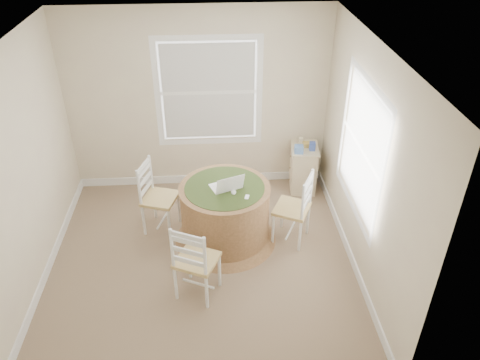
{
  "coord_description": "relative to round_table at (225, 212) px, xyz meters",
  "views": [
    {
      "loc": [
        0.18,
        -4.19,
        3.88
      ],
      "look_at": [
        0.49,
        0.45,
        0.87
      ],
      "focal_mm": 35.0,
      "sensor_mm": 36.0,
      "label": 1
    }
  ],
  "objects": [
    {
      "name": "mouse",
      "position": [
        0.1,
        -0.12,
        0.37
      ],
      "size": [
        0.09,
        0.11,
        0.03
      ],
      "primitive_type": "ellipsoid",
      "rotation": [
        0.0,
        0.0,
        -0.25
      ],
      "color": "white",
      "rests_on": "round_table"
    },
    {
      "name": "room",
      "position": [
        -0.13,
        -0.27,
        0.87
      ],
      "size": [
        3.64,
        3.64,
        2.64
      ],
      "color": "#8E795A",
      "rests_on": "ground"
    },
    {
      "name": "box_blue",
      "position": [
        1.26,
        1.04,
        0.31
      ],
      "size": [
        0.09,
        0.09,
        0.12
      ],
      "primitive_type": "cube",
      "rotation": [
        0.0,
        0.0,
        -0.11
      ],
      "color": "#3852AA",
      "rests_on": "corner_chest"
    },
    {
      "name": "laptop",
      "position": [
        0.02,
        -0.02,
        0.39
      ],
      "size": [
        0.43,
        0.41,
        0.24
      ],
      "rotation": [
        0.0,
        0.0,
        3.52
      ],
      "color": "white",
      "rests_on": "round_table"
    },
    {
      "name": "keys",
      "position": [
        0.2,
        0.0,
        0.36
      ],
      "size": [
        0.07,
        0.06,
        0.02
      ],
      "primitive_type": "cube",
      "rotation": [
        0.0,
        0.0,
        -0.25
      ],
      "color": "black",
      "rests_on": "round_table"
    },
    {
      "name": "corner_chest",
      "position": [
        1.18,
        1.11,
        -0.09
      ],
      "size": [
        0.44,
        0.55,
        0.68
      ],
      "rotation": [
        0.0,
        0.0,
        -0.11
      ],
      "color": "beige",
      "rests_on": "ground"
    },
    {
      "name": "phone",
      "position": [
        0.25,
        -0.22,
        0.36
      ],
      "size": [
        0.07,
        0.1,
        0.02
      ],
      "primitive_type": "cube",
      "rotation": [
        0.0,
        0.0,
        -0.25
      ],
      "color": "#B7BABF",
      "rests_on": "round_table"
    },
    {
      "name": "round_table",
      "position": [
        0.0,
        0.0,
        0.0
      ],
      "size": [
        1.28,
        1.28,
        0.79
      ],
      "rotation": [
        0.0,
        0.0,
        -0.25
      ],
      "color": "#9C6E46",
      "rests_on": "ground"
    },
    {
      "name": "tissue_box",
      "position": [
        1.08,
        0.99,
        0.3
      ],
      "size": [
        0.13,
        0.13,
        0.1
      ],
      "primitive_type": "cube",
      "rotation": [
        0.0,
        0.0,
        -0.11
      ],
      "color": "#5883C9",
      "rests_on": "corner_chest"
    },
    {
      "name": "chair_right",
      "position": [
        0.82,
        -0.04,
        0.04
      ],
      "size": [
        0.54,
        0.55,
        0.95
      ],
      "primitive_type": null,
      "rotation": [
        0.0,
        0.0,
        -2.03
      ],
      "color": "white",
      "rests_on": "ground"
    },
    {
      "name": "chair_near",
      "position": [
        -0.34,
        -0.89,
        0.04
      ],
      "size": [
        0.55,
        0.54,
        0.95
      ],
      "primitive_type": null,
      "rotation": [
        0.0,
        0.0,
        2.72
      ],
      "color": "white",
      "rests_on": "ground"
    },
    {
      "name": "box_yellow",
      "position": [
        1.22,
        1.13,
        0.28
      ],
      "size": [
        0.16,
        0.12,
        0.06
      ],
      "primitive_type": "cube",
      "rotation": [
        0.0,
        0.0,
        -0.11
      ],
      "color": "gold",
      "rests_on": "corner_chest"
    },
    {
      "name": "cup_cream",
      "position": [
        1.15,
        1.22,
        0.29
      ],
      "size": [
        0.07,
        0.07,
        0.09
      ],
      "primitive_type": "cylinder",
      "color": "beige",
      "rests_on": "corner_chest"
    },
    {
      "name": "chair_left",
      "position": [
        -0.82,
        0.28,
        0.04
      ],
      "size": [
        0.51,
        0.52,
        0.95
      ],
      "primitive_type": null,
      "rotation": [
        0.0,
        0.0,
        1.27
      ],
      "color": "white",
      "rests_on": "ground"
    }
  ]
}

